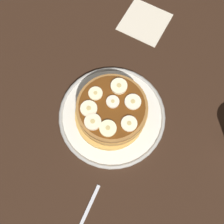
{
  "coord_description": "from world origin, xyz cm",
  "views": [
    {
      "loc": [
        14.55,
        -13.1,
        60.99
      ],
      "look_at": [
        0.0,
        0.0,
        3.5
      ],
      "focal_mm": 45.55,
      "sensor_mm": 36.0,
      "label": 1
    }
  ],
  "objects": [
    {
      "name": "banana_slice_2",
      "position": [
        -2.18,
        3.88,
        7.49
      ],
      "size": [
        3.45,
        3.45,
        1.05
      ],
      "color": "#FEEBBC",
      "rests_on": "pancake_stack"
    },
    {
      "name": "banana_slice_7",
      "position": [
        0.13,
        -5.09,
        7.43
      ],
      "size": [
        3.4,
        3.4,
        0.92
      ],
      "color": "#F9E3BC",
      "rests_on": "pancake_stack"
    },
    {
      "name": "banana_slice_5",
      "position": [
        -4.24,
        -0.71,
        7.34
      ],
      "size": [
        2.92,
        2.92,
        0.75
      ],
      "color": "#FDECB8",
      "rests_on": "pancake_stack"
    },
    {
      "name": "ground_plane",
      "position": [
        0.0,
        0.0,
        -1.5
      ],
      "size": [
        140.0,
        140.0,
        3.0
      ],
      "primitive_type": "cube",
      "color": "black"
    },
    {
      "name": "banana_slice_1",
      "position": [
        2.19,
        3.71,
        7.32
      ],
      "size": [
        3.37,
        3.37,
        0.71
      ],
      "color": "#F5E7C4",
      "rests_on": "pancake_stack"
    },
    {
      "name": "banana_slice_3",
      "position": [
        -2.65,
        -3.87,
        7.36
      ],
      "size": [
        3.44,
        3.44,
        0.79
      ],
      "color": "#F9E9BD",
      "rests_on": "pancake_stack"
    },
    {
      "name": "banana_slice_0",
      "position": [
        -0.53,
        0.68,
        7.36
      ],
      "size": [
        2.69,
        2.69,
        0.78
      ],
      "color": "#F0E1C5",
      "rests_on": "pancake_stack"
    },
    {
      "name": "plate",
      "position": [
        0.0,
        0.0,
        0.86
      ],
      "size": [
        23.72,
        23.72,
        1.6
      ],
      "color": "silver",
      "rests_on": "ground_plane"
    },
    {
      "name": "banana_slice_4",
      "position": [
        2.98,
        -3.75,
        7.38
      ],
      "size": [
        3.39,
        3.39,
        0.82
      ],
      "color": "#F8F1B4",
      "rests_on": "pancake_stack"
    },
    {
      "name": "napkin",
      "position": [
        -13.3,
        23.16,
        0.15
      ],
      "size": [
        14.01,
        14.01,
        0.3
      ],
      "primitive_type": "cube",
      "rotation": [
        0.0,
        0.0,
        0.34
      ],
      "color": "beige",
      "rests_on": "ground_plane"
    },
    {
      "name": "banana_slice_6",
      "position": [
        5.04,
        0.09,
        7.35
      ],
      "size": [
        3.24,
        3.24,
        0.76
      ],
      "color": "#FCEAC2",
      "rests_on": "pancake_stack"
    },
    {
      "name": "pancake_stack",
      "position": [
        0.17,
        -0.08,
        4.21
      ],
      "size": [
        15.4,
        16.04,
        5.82
      ],
      "color": "tan",
      "rests_on": "plate"
    },
    {
      "name": "fork",
      "position": [
        12.25,
        -18.77,
        0.25
      ],
      "size": [
        6.1,
        12.31,
        0.5
      ],
      "color": "silver",
      "rests_on": "ground_plane"
    }
  ]
}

